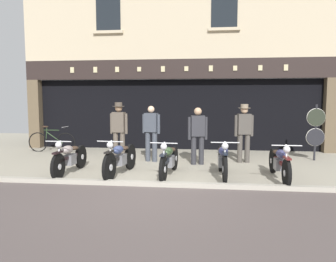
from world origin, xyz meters
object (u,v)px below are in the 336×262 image
(motorcycle_left, at_px, (70,157))
(salesman_right, at_px, (198,133))
(motorcycle_center_right, at_px, (223,159))
(shopkeeper_center, at_px, (151,131))
(motorcycle_right, at_px, (279,162))
(tyre_sign_pole, at_px, (316,128))
(motorcycle_center_left, at_px, (120,158))
(salesman_left, at_px, (119,128))
(assistant_far_right, at_px, (244,130))
(advert_board_near, at_px, (133,108))
(leaning_bicycle, at_px, (52,141))
(motorcycle_center, at_px, (169,159))

(motorcycle_left, xyz_separation_m, salesman_right, (3.13, 1.56, 0.48))
(motorcycle_center_right, distance_m, shopkeeper_center, 2.73)
(motorcycle_right, relative_size, salesman_right, 1.23)
(tyre_sign_pole, bearing_deg, motorcycle_center_left, -154.42)
(salesman_left, bearing_deg, assistant_far_right, -174.43)
(motorcycle_center_right, bearing_deg, salesman_left, -33.23)
(tyre_sign_pole, relative_size, advert_board_near, 1.86)
(motorcycle_left, distance_m, motorcycle_center_left, 1.29)
(motorcycle_right, relative_size, leaning_bicycle, 1.14)
(salesman_left, distance_m, advert_board_near, 2.50)
(salesman_left, bearing_deg, motorcycle_center_left, 111.73)
(salesman_left, bearing_deg, tyre_sign_pole, -168.87)
(assistant_far_right, relative_size, advert_board_near, 1.87)
(assistant_far_right, relative_size, leaning_bicycle, 0.98)
(salesman_left, height_order, advert_board_near, advert_board_near)
(salesman_left, xyz_separation_m, leaning_bicycle, (-2.80, 1.21, -0.62))
(motorcycle_center_left, relative_size, motorcycle_center_right, 1.04)
(assistant_far_right, bearing_deg, tyre_sign_pole, -174.75)
(salesman_right, bearing_deg, motorcycle_center, 56.99)
(motorcycle_left, xyz_separation_m, leaning_bicycle, (-2.09, 3.20, -0.04))
(leaning_bicycle, bearing_deg, motorcycle_left, 33.54)
(salesman_left, xyz_separation_m, assistant_far_right, (3.75, 0.00, -0.03))
(shopkeeper_center, bearing_deg, salesman_left, 4.36)
(motorcycle_right, height_order, leaning_bicycle, leaning_bicycle)
(motorcycle_center_right, relative_size, assistant_far_right, 1.15)
(motorcycle_center, relative_size, shopkeeper_center, 1.21)
(motorcycle_center, bearing_deg, motorcycle_center_right, -172.96)
(tyre_sign_pole, bearing_deg, motorcycle_left, -158.89)
(motorcycle_right, bearing_deg, tyre_sign_pole, -121.95)
(motorcycle_left, xyz_separation_m, motorcycle_center_right, (3.76, 0.09, 0.01))
(motorcycle_center, xyz_separation_m, leaning_bicycle, (-4.57, 3.16, -0.04))
(shopkeeper_center, bearing_deg, motorcycle_right, 162.94)
(salesman_left, bearing_deg, motorcycle_center, 137.82)
(assistant_far_right, bearing_deg, salesman_right, 8.55)
(salesman_left, xyz_separation_m, tyre_sign_pole, (5.95, 0.58, -0.00))
(motorcycle_center_right, height_order, motorcycle_right, motorcycle_center_right)
(advert_board_near, relative_size, leaning_bicycle, 0.53)
(salesman_left, relative_size, shopkeeper_center, 1.06)
(motorcycle_center, distance_m, leaning_bicycle, 5.56)
(motorcycle_center_right, relative_size, salesman_right, 1.22)
(salesman_right, height_order, tyre_sign_pole, tyre_sign_pole)
(assistant_far_right, height_order, advert_board_near, advert_board_near)
(motorcycle_right, relative_size, assistant_far_right, 1.16)
(motorcycle_center_right, xyz_separation_m, shopkeeper_center, (-2.02, 1.76, 0.49))
(shopkeeper_center, distance_m, leaning_bicycle, 4.09)
(motorcycle_left, bearing_deg, assistant_far_right, -155.15)
(salesman_left, bearing_deg, salesman_right, 175.32)
(motorcycle_center, xyz_separation_m, salesman_right, (0.64, 1.51, 0.49))
(shopkeeper_center, bearing_deg, motorcycle_center_right, 151.09)
(motorcycle_right, distance_m, tyre_sign_pole, 3.09)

